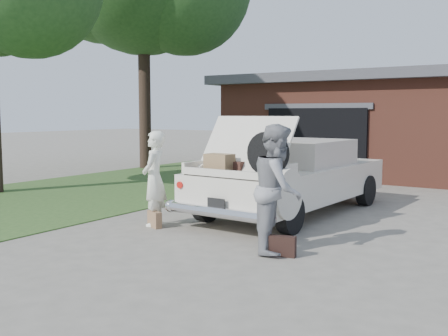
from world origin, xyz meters
The scene contains 8 objects.
ground centered at (0.00, 0.00, 0.00)m, with size 90.00×90.00×0.00m, color gray.
grass_strip centered at (-5.50, 3.00, 0.01)m, with size 6.00×16.00×0.02m, color #2D4C1E.
house centered at (0.98, 11.47, 1.67)m, with size 12.80×7.80×3.30m.
sedan centered at (0.27, 2.72, 0.77)m, with size 2.28×5.33×1.99m.
woman_left centered at (-1.30, 0.28, 0.86)m, with size 0.63×0.41×1.72m, color white.
woman_right centered at (1.42, -0.13, 0.94)m, with size 0.92×0.71×1.89m, color gray.
suitcase_left centered at (-1.19, 0.14, 0.15)m, with size 0.38×0.12×0.29m, color #9D7350.
suitcase_right centered at (1.61, -0.33, 0.15)m, with size 0.38×0.12×0.30m, color black.
Camera 1 is at (4.94, -6.90, 2.04)m, focal length 42.00 mm.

